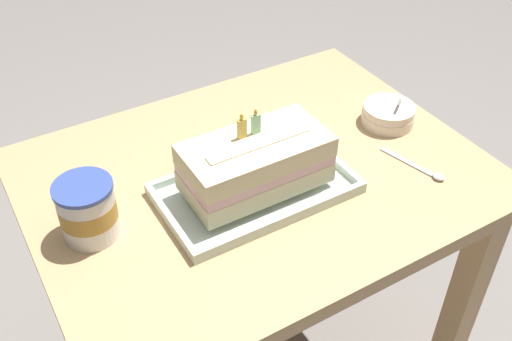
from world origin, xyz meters
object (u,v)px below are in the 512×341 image
object	(u,v)px
ice_cream_tub	(87,209)
serving_spoon_near_tray	(425,170)
bowl_stack	(389,115)
birthday_cake	(256,163)
foil_tray	(256,190)

from	to	relation	value
ice_cream_tub	serving_spoon_near_tray	bearing A→B (deg)	-15.59
bowl_stack	ice_cream_tub	world-z (taller)	ice_cream_tub
birthday_cake	serving_spoon_near_tray	size ratio (longest dim) A/B	1.81
ice_cream_tub	serving_spoon_near_tray	world-z (taller)	ice_cream_tub
foil_tray	ice_cream_tub	world-z (taller)	ice_cream_tub
bowl_stack	ice_cream_tub	size ratio (longest dim) A/B	1.04
foil_tray	ice_cream_tub	distance (m)	0.32
bowl_stack	serving_spoon_near_tray	xyz separation A→B (m)	(-0.05, -0.18, -0.02)
foil_tray	bowl_stack	bearing A→B (deg)	7.85
serving_spoon_near_tray	birthday_cake	bearing A→B (deg)	159.85
foil_tray	birthday_cake	bearing A→B (deg)	90.00
foil_tray	birthday_cake	size ratio (longest dim) A/B	1.36
ice_cream_tub	birthday_cake	bearing A→B (deg)	-10.51
foil_tray	birthday_cake	world-z (taller)	birthday_cake
foil_tray	ice_cream_tub	bearing A→B (deg)	169.49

